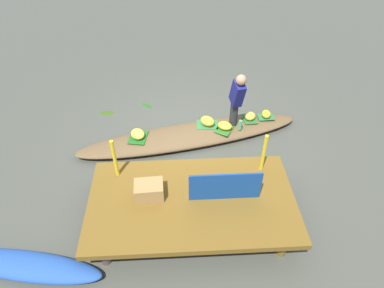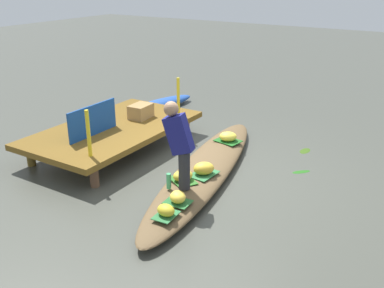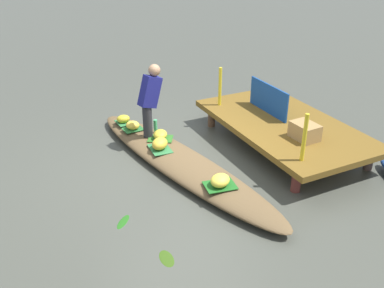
{
  "view_description": "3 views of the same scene",
  "coord_description": "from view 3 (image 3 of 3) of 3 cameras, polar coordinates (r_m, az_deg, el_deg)",
  "views": [
    {
      "loc": [
        0.26,
        5.33,
        4.53
      ],
      "look_at": [
        0.0,
        0.6,
        0.4
      ],
      "focal_mm": 31.73,
      "sensor_mm": 36.0,
      "label": 1
    },
    {
      "loc": [
        -5.44,
        -3.15,
        3.06
      ],
      "look_at": [
        0.27,
        0.42,
        0.37
      ],
      "focal_mm": 40.78,
      "sensor_mm": 36.0,
      "label": 2
    },
    {
      "loc": [
        5.46,
        -2.48,
        3.48
      ],
      "look_at": [
        -0.06,
        0.25,
        0.34
      ],
      "focal_mm": 40.35,
      "sensor_mm": 36.0,
      "label": 3
    }
  ],
  "objects": [
    {
      "name": "railing_post_east",
      "position": [
        6.27,
        14.64,
        0.82
      ],
      "size": [
        0.06,
        0.06,
        0.73
      ],
      "primitive_type": "cylinder",
      "color": "gold",
      "rests_on": "dock_platform"
    },
    {
      "name": "banana_bunch_2",
      "position": [
        7.01,
        -4.28,
        0.06
      ],
      "size": [
        0.39,
        0.39,
        0.19
      ],
      "primitive_type": "ellipsoid",
      "rotation": [
        0.0,
        0.0,
        2.35
      ],
      "color": "gold",
      "rests_on": "vendor_boat"
    },
    {
      "name": "vendor_boat",
      "position": [
        6.88,
        -1.65,
        -2.38
      ],
      "size": [
        4.66,
        1.72,
        0.22
      ],
      "primitive_type": "ellipsoid",
      "rotation": [
        0.0,
        0.0,
        0.2
      ],
      "color": "brown",
      "rests_on": "ground"
    },
    {
      "name": "banana_bunch_1",
      "position": [
        6.03,
        3.74,
        -4.82
      ],
      "size": [
        0.38,
        0.4,
        0.17
      ],
      "primitive_type": "ellipsoid",
      "rotation": [
        0.0,
        0.0,
        2.11
      ],
      "color": "yellow",
      "rests_on": "vendor_boat"
    },
    {
      "name": "leaf_mat_1",
      "position": [
        6.08,
        3.72,
        -5.47
      ],
      "size": [
        0.4,
        0.48,
        0.01
      ],
      "primitive_type": "cube",
      "rotation": [
        0.0,
        0.0,
        1.41
      ],
      "color": "#1D5E1E",
      "rests_on": "vendor_boat"
    },
    {
      "name": "dock_platform",
      "position": [
        7.63,
        12.04,
        2.41
      ],
      "size": [
        3.2,
        1.8,
        0.44
      ],
      "color": "brown",
      "rests_on": "ground"
    },
    {
      "name": "leaf_mat_4",
      "position": [
        8.07,
        -9.04,
        2.83
      ],
      "size": [
        0.35,
        0.27,
        0.01
      ],
      "primitive_type": "cube",
      "rotation": [
        0.0,
        0.0,
        0.07
      ],
      "color": "#2B6E3A",
      "rests_on": "vendor_boat"
    },
    {
      "name": "leaf_mat_0",
      "position": [
        7.38,
        -4.2,
        0.73
      ],
      "size": [
        0.47,
        0.51,
        0.01
      ],
      "primitive_type": "cube",
      "rotation": [
        0.0,
        0.0,
        1.03
      ],
      "color": "#2C6822",
      "rests_on": "vendor_boat"
    },
    {
      "name": "banana_bunch_3",
      "position": [
        7.74,
        -7.84,
        2.48
      ],
      "size": [
        0.32,
        0.32,
        0.15
      ],
      "primitive_type": "ellipsoid",
      "rotation": [
        0.0,
        0.0,
        3.99
      ],
      "color": "yellow",
      "rests_on": "vendor_boat"
    },
    {
      "name": "railing_post_west",
      "position": [
        8.07,
        3.72,
        7.58
      ],
      "size": [
        0.06,
        0.06,
        0.73
      ],
      "primitive_type": "cylinder",
      "color": "gold",
      "rests_on": "dock_platform"
    },
    {
      "name": "water_bottle",
      "position": [
        7.6,
        -4.88,
        2.41
      ],
      "size": [
        0.07,
        0.07,
        0.22
      ],
      "primitive_type": "cylinder",
      "color": "#46AF6B",
      "rests_on": "vendor_boat"
    },
    {
      "name": "vendor_person",
      "position": [
        7.25,
        -5.59,
        6.2
      ],
      "size": [
        0.26,
        0.45,
        1.24
      ],
      "color": "#28282D",
      "rests_on": "vendor_boat"
    },
    {
      "name": "market_banner",
      "position": [
        7.87,
        10.06,
        5.91
      ],
      "size": [
        1.09,
        0.03,
        0.52
      ],
      "primitive_type": "cube",
      "rotation": [
        0.0,
        0.0,
        0.0
      ],
      "color": "navy",
      "rests_on": "dock_platform"
    },
    {
      "name": "produce_crate",
      "position": [
        7.03,
        14.68,
        1.65
      ],
      "size": [
        0.46,
        0.34,
        0.26
      ],
      "primitive_type": "cube",
      "rotation": [
        0.0,
        0.0,
        0.05
      ],
      "color": "#9C7946",
      "rests_on": "dock_platform"
    },
    {
      "name": "leaf_mat_3",
      "position": [
        7.78,
        -7.81,
        1.97
      ],
      "size": [
        0.29,
        0.36,
        0.01
      ],
      "primitive_type": "cube",
      "rotation": [
        0.0,
        0.0,
        1.64
      ],
      "color": "#26642E",
      "rests_on": "vendor_boat"
    },
    {
      "name": "drifting_plant_0",
      "position": [
        5.22,
        -3.38,
        -14.85
      ],
      "size": [
        0.32,
        0.18,
        0.01
      ],
      "primitive_type": "ellipsoid",
      "rotation": [
        0.0,
        0.0,
        3.06
      ],
      "color": "#335315",
      "rests_on": "ground"
    },
    {
      "name": "banana_bunch_0",
      "position": [
        7.35,
        -4.22,
        1.25
      ],
      "size": [
        0.37,
        0.35,
        0.15
      ],
      "primitive_type": "ellipsoid",
      "rotation": [
        0.0,
        0.0,
        5.76
      ],
      "color": "gold",
      "rests_on": "vendor_boat"
    },
    {
      "name": "banana_bunch_4",
      "position": [
        8.04,
        -9.07,
        3.3
      ],
      "size": [
        0.22,
        0.26,
        0.15
      ],
      "primitive_type": "ellipsoid",
      "rotation": [
        0.0,
        0.0,
        1.42
      ],
      "color": "gold",
      "rests_on": "vendor_boat"
    },
    {
      "name": "leaf_mat_2",
      "position": [
        7.05,
        -4.25,
        -0.61
      ],
      "size": [
        0.46,
        0.34,
        0.01
      ],
      "primitive_type": "cube",
      "rotation": [
        0.0,
        0.0,
        3.07
      ],
      "color": "#2E733E",
      "rests_on": "vendor_boat"
    },
    {
      "name": "drifting_plant_1",
      "position": [
        5.82,
        -9.09,
        -10.11
      ],
      "size": [
        0.31,
        0.29,
        0.01
      ],
      "primitive_type": "ellipsoid",
      "rotation": [
        0.0,
        0.0,
        2.41
      ],
      "color": "#205C17",
      "rests_on": "ground"
    },
    {
      "name": "canal_water",
      "position": [
        6.93,
        -1.64,
        -3.17
      ],
      "size": [
        40.0,
        40.0,
        0.0
      ],
      "primitive_type": "plane",
      "color": "#45473F",
      "rests_on": "ground"
    }
  ]
}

